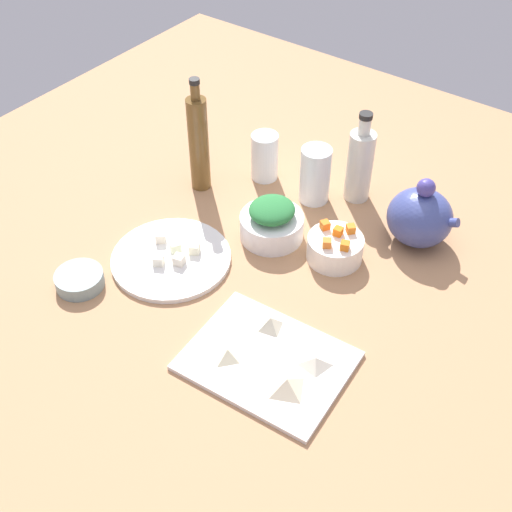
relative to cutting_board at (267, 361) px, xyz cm
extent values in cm
cube|color=#A97A53|center=(-15.73, 17.91, -2.00)|extent=(190.00, 190.00, 3.00)
cube|color=silver|center=(0.00, 0.00, 0.00)|extent=(30.74, 24.46, 1.00)
cylinder|color=white|center=(-32.81, 10.19, 0.10)|extent=(25.84, 25.84, 1.20)
cylinder|color=white|center=(-19.99, 29.61, 2.34)|extent=(14.21, 14.21, 5.68)
cylinder|color=white|center=(-4.92, 31.85, 2.28)|extent=(12.09, 12.09, 5.55)
cylinder|color=gray|center=(-43.09, -6.57, 1.06)|extent=(10.05, 10.05, 3.12)
ellipsoid|color=#3E498A|center=(6.62, 47.68, 5.95)|extent=(14.38, 13.79, 12.90)
sphere|color=#453D8F|center=(6.62, 47.68, 14.01)|extent=(4.03, 4.03, 4.03)
cylinder|color=#3E498A|center=(12.73, 47.68, 7.56)|extent=(5.38, 2.00, 3.93)
cylinder|color=brown|center=(-44.79, 34.81, 11.38)|extent=(4.78, 4.78, 23.76)
cylinder|color=brown|center=(-44.79, 34.81, 25.20)|extent=(2.15, 2.15, 3.88)
cylinder|color=black|center=(-44.79, 34.81, 27.74)|extent=(2.39, 2.39, 1.20)
cylinder|color=silver|center=(-12.05, 53.60, 8.24)|extent=(6.11, 6.11, 17.48)
cylinder|color=silver|center=(-12.05, 53.60, 19.04)|extent=(2.75, 2.75, 4.13)
cylinder|color=black|center=(-12.05, 53.60, 21.71)|extent=(3.06, 3.06, 1.20)
cylinder|color=white|center=(-34.48, 46.98, 5.52)|extent=(6.61, 6.61, 12.05)
cylinder|color=white|center=(-19.81, 46.78, 6.48)|extent=(7.17, 7.17, 13.97)
cube|color=orange|center=(-5.29, 33.20, 5.95)|extent=(1.98, 1.98, 1.80)
cube|color=orange|center=(-5.21, 28.59, 5.95)|extent=(2.47, 2.47, 1.80)
cube|color=orange|center=(-1.79, 30.12, 5.95)|extent=(2.29, 2.29, 1.80)
cube|color=orange|center=(-3.56, 35.51, 5.95)|extent=(2.55, 2.55, 1.80)
cube|color=orange|center=(-8.65, 33.33, 5.95)|extent=(2.47, 2.47, 1.80)
ellipsoid|color=#297337|center=(-19.99, 29.61, 7.08)|extent=(10.77, 11.15, 3.79)
cube|color=#ECF6CE|center=(-33.25, 12.29, 1.80)|extent=(3.03, 3.03, 2.20)
cube|color=white|center=(-33.36, 7.00, 1.80)|extent=(3.00, 3.00, 2.20)
cube|color=#F3E4CC|center=(-29.89, 9.61, 1.80)|extent=(2.64, 2.64, 2.20)
cube|color=white|center=(-38.00, 12.71, 1.80)|extent=(3.09, 3.09, 2.20)
cube|color=#F5EFCA|center=(-29.58, 14.28, 1.80)|extent=(3.00, 3.00, 2.20)
pyramid|color=beige|center=(7.90, 4.12, 1.54)|extent=(6.43, 6.27, 2.08)
pyramid|color=beige|center=(-6.26, -3.85, 1.52)|extent=(4.03, 4.64, 2.03)
pyramid|color=beige|center=(6.62, -3.29, 1.86)|extent=(7.35, 7.25, 2.73)
pyramid|color=beige|center=(-4.00, 6.73, 1.88)|extent=(5.51, 5.42, 2.76)
camera|label=1|loc=(44.25, -63.68, 98.88)|focal=46.92mm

